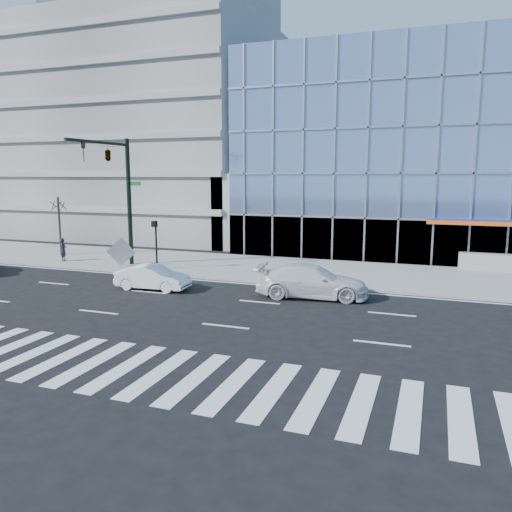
% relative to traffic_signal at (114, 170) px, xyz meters
% --- Properties ---
extents(ground, '(160.00, 160.00, 0.00)m').
position_rel_traffic_signal_xyz_m(ground, '(11.00, -4.57, -6.16)').
color(ground, black).
rests_on(ground, ground).
extents(sidewalk, '(120.00, 8.00, 0.15)m').
position_rel_traffic_signal_xyz_m(sidewalk, '(11.00, 3.43, -6.09)').
color(sidewalk, gray).
rests_on(sidewalk, ground).
extents(parking_garage, '(24.00, 24.00, 20.00)m').
position_rel_traffic_signal_xyz_m(parking_garage, '(-9.00, 21.43, 3.84)').
color(parking_garage, gray).
rests_on(parking_garage, ground).
extents(ramp_block, '(6.00, 8.00, 6.00)m').
position_rel_traffic_signal_xyz_m(ramp_block, '(5.00, 13.43, -3.16)').
color(ramp_block, gray).
rests_on(ramp_block, ground).
extents(tower_far_mid, '(13.00, 13.00, 60.00)m').
position_rel_traffic_signal_xyz_m(tower_far_mid, '(-47.00, 59.43, 23.84)').
color(tower_far_mid, slate).
rests_on(tower_far_mid, ground).
extents(tower_backdrop, '(14.00, 14.00, 48.00)m').
position_rel_traffic_signal_xyz_m(tower_backdrop, '(-19.00, 65.43, 17.84)').
color(tower_backdrop, gray).
rests_on(tower_backdrop, ground).
extents(traffic_signal, '(1.14, 5.74, 8.00)m').
position_rel_traffic_signal_xyz_m(traffic_signal, '(0.00, 0.00, 0.00)').
color(traffic_signal, black).
rests_on(traffic_signal, sidewalk).
extents(ped_signal_post, '(0.30, 0.33, 3.00)m').
position_rel_traffic_signal_xyz_m(ped_signal_post, '(2.50, 0.37, -4.02)').
color(ped_signal_post, black).
rests_on(ped_signal_post, sidewalk).
extents(street_tree_near, '(1.10, 1.10, 4.23)m').
position_rel_traffic_signal_xyz_m(street_tree_near, '(-7.00, 2.93, -2.39)').
color(street_tree_near, '#332319').
rests_on(street_tree_near, sidewalk).
extents(white_suv, '(5.67, 2.93, 1.57)m').
position_rel_traffic_signal_xyz_m(white_suv, '(13.05, -2.77, -5.38)').
color(white_suv, white).
rests_on(white_suv, ground).
extents(white_sedan, '(3.94, 1.56, 1.27)m').
position_rel_traffic_signal_xyz_m(white_sedan, '(4.91, -3.97, -5.53)').
color(white_sedan, white).
rests_on(white_sedan, ground).
extents(pedestrian, '(0.56, 0.67, 1.56)m').
position_rel_traffic_signal_xyz_m(pedestrian, '(-4.96, 0.85, -5.23)').
color(pedestrian, black).
rests_on(pedestrian, sidewalk).
extents(tilted_panel, '(1.67, 0.86, 1.83)m').
position_rel_traffic_signal_xyz_m(tilted_panel, '(-0.10, 0.47, -5.10)').
color(tilted_panel, '#A6A6A6').
rests_on(tilted_panel, sidewalk).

